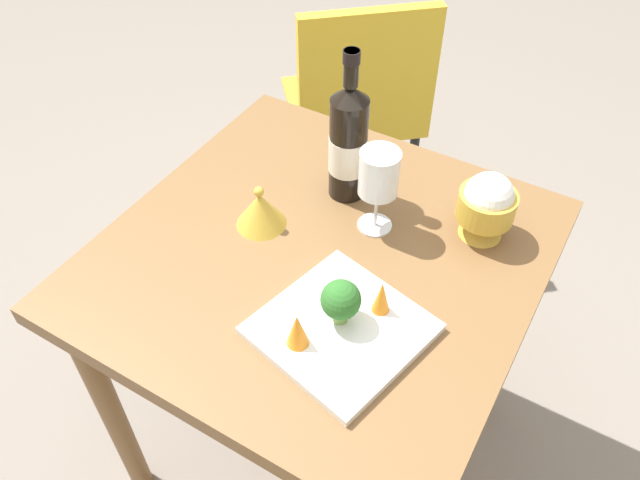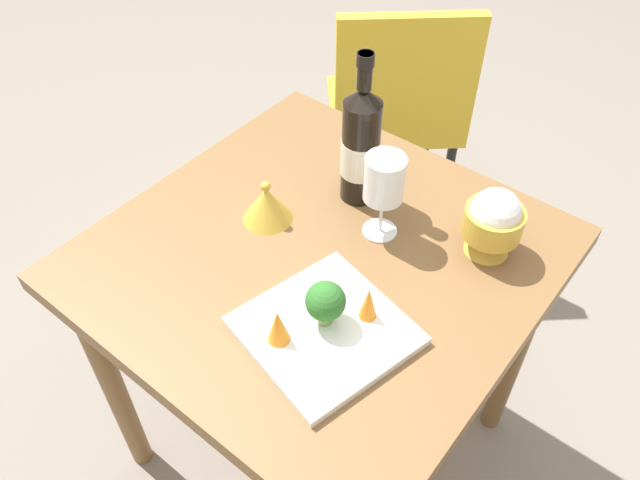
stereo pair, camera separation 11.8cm
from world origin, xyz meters
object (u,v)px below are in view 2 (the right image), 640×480
carrot_garnish_left (368,303)px  rice_bowl_lid (267,204)px  broccoli_floret (325,302)px  wine_glass (384,181)px  rice_bowl (493,222)px  serving_plate (325,330)px  chair_near_window (399,104)px  wine_bottle (361,145)px  carrot_garnish_right (278,326)px

carrot_garnish_left → rice_bowl_lid: bearing=-105.7°
broccoli_floret → carrot_garnish_left: (-0.05, 0.05, -0.02)m
wine_glass → rice_bowl: wine_glass is taller
carrot_garnish_left → serving_plate: bearing=-31.6°
chair_near_window → rice_bowl: rice_bowl is taller
wine_bottle → wine_glass: 0.12m
rice_bowl → rice_bowl_lid: (0.19, -0.38, -0.04)m
wine_bottle → serving_plate: size_ratio=1.07×
wine_glass → rice_bowl: (-0.09, 0.19, -0.05)m
wine_bottle → rice_bowl_lid: wine_bottle is taller
chair_near_window → broccoli_floret: size_ratio=9.91×
wine_bottle → rice_bowl: wine_bottle is taller
wine_glass → serving_plate: bearing=14.8°
wine_bottle → rice_bowl_lid: (0.17, -0.10, -0.09)m
serving_plate → carrot_garnish_right: carrot_garnish_right is taller
serving_plate → carrot_garnish_left: carrot_garnish_left is taller
wine_bottle → carrot_garnish_right: (0.38, 0.12, -0.08)m
chair_near_window → carrot_garnish_right: 1.10m
serving_plate → carrot_garnish_right: bearing=-34.7°
wine_glass → carrot_garnish_left: wine_glass is taller
wine_glass → serving_plate: wine_glass is taller
rice_bowl_lid → rice_bowl: bearing=116.9°
rice_bowl_lid → serving_plate: size_ratio=0.33×
wine_glass → serving_plate: size_ratio=0.59×
rice_bowl_lid → carrot_garnish_right: bearing=45.5°
chair_near_window → carrot_garnish_right: chair_near_window is taller
wine_bottle → rice_bowl_lid: size_ratio=3.22×
chair_near_window → serving_plate: size_ratio=2.82×
broccoli_floret → rice_bowl_lid: bearing=-118.5°
chair_near_window → carrot_garnish_left: size_ratio=12.50×
serving_plate → carrot_garnish_right: size_ratio=4.36×
chair_near_window → broccoli_floret: (0.91, 0.44, 0.27)m
chair_near_window → broccoli_floret: bearing=-105.8°
wine_glass → carrot_garnish_right: size_ratio=2.59×
broccoli_floret → carrot_garnish_left: broccoli_floret is taller
rice_bowl_lid → serving_plate: rice_bowl_lid is taller
wine_glass → rice_bowl_lid: 0.24m
carrot_garnish_left → wine_glass: bearing=-150.7°
rice_bowl_lid → wine_bottle: bearing=149.8°
serving_plate → carrot_garnish_right: (0.07, -0.04, 0.04)m
chair_near_window → broccoli_floret: chair_near_window is taller
chair_near_window → carrot_garnish_left: chair_near_window is taller
wine_glass → carrot_garnish_right: 0.33m
wine_bottle → rice_bowl_lid: bearing=-30.2°
chair_near_window → serving_plate: 1.05m
rice_bowl → carrot_garnish_right: rice_bowl is taller
serving_plate → broccoli_floret: broccoli_floret is taller
carrot_garnish_left → carrot_garnish_right: carrot_garnish_right is taller
wine_glass → rice_bowl: bearing=114.7°
chair_near_window → rice_bowl_lid: chair_near_window is taller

